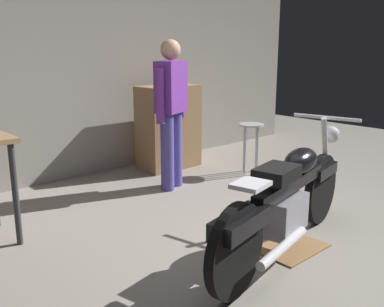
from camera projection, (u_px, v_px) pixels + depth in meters
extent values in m
plane|color=gray|center=(246.00, 246.00, 3.60)|extent=(12.00, 12.00, 0.00)
cube|color=gray|center=(71.00, 50.00, 5.24)|extent=(8.00, 0.12, 3.10)
cylinder|color=#2D2D33|center=(15.00, 195.00, 3.54)|extent=(0.05, 0.05, 0.86)
cylinder|color=black|center=(321.00, 189.00, 4.03)|extent=(0.64, 0.20, 0.64)
cylinder|color=black|center=(236.00, 251.00, 2.81)|extent=(0.64, 0.20, 0.64)
cube|color=black|center=(322.00, 171.00, 3.99)|extent=(0.46, 0.23, 0.10)
cube|color=black|center=(240.00, 223.00, 2.80)|extent=(0.55, 0.28, 0.12)
cube|color=gray|center=(283.00, 214.00, 3.38)|extent=(0.48, 0.33, 0.28)
cube|color=black|center=(290.00, 185.00, 3.40)|extent=(1.10, 0.32, 0.10)
ellipsoid|color=black|center=(301.00, 161.00, 3.53)|extent=(0.48, 0.31, 0.20)
cube|color=black|center=(277.00, 174.00, 3.17)|extent=(0.40, 0.31, 0.10)
cube|color=silver|center=(251.00, 185.00, 2.85)|extent=(0.28, 0.25, 0.03)
cylinder|color=silver|center=(325.00, 153.00, 4.00)|extent=(0.27, 0.10, 0.68)
cylinder|color=silver|center=(326.00, 118.00, 3.89)|extent=(0.15, 0.59, 0.03)
sphere|color=silver|center=(331.00, 135.00, 4.06)|extent=(0.16, 0.16, 0.16)
cylinder|color=silver|center=(283.00, 247.00, 3.09)|extent=(0.70, 0.21, 0.07)
cylinder|color=#50479A|center=(176.00, 149.00, 5.09)|extent=(0.15, 0.15, 0.88)
cylinder|color=#50479A|center=(167.00, 152.00, 4.91)|extent=(0.15, 0.15, 0.88)
cube|color=#72339E|center=(171.00, 87.00, 4.83)|extent=(0.43, 0.34, 0.56)
cylinder|color=#72339E|center=(181.00, 92.00, 5.06)|extent=(0.09, 0.09, 0.58)
cylinder|color=#72339E|center=(160.00, 96.00, 4.64)|extent=(0.09, 0.09, 0.58)
sphere|color=tan|center=(170.00, 50.00, 4.73)|extent=(0.22, 0.22, 0.22)
cylinder|color=#B2B2B7|center=(251.00, 125.00, 5.55)|extent=(0.32, 0.32, 0.02)
cylinder|color=#B2B2B7|center=(256.00, 148.00, 5.70)|extent=(0.02, 0.02, 0.62)
cylinder|color=#B2B2B7|center=(244.00, 148.00, 5.71)|extent=(0.02, 0.02, 0.62)
cylinder|color=#B2B2B7|center=(245.00, 151.00, 5.56)|extent=(0.02, 0.02, 0.62)
cylinder|color=#B2B2B7|center=(257.00, 151.00, 5.55)|extent=(0.02, 0.02, 0.62)
cube|color=#99724C|center=(169.00, 127.00, 5.83)|extent=(0.80, 0.44, 1.10)
sphere|color=tan|center=(180.00, 106.00, 5.59)|extent=(0.04, 0.04, 0.04)
sphere|color=tan|center=(180.00, 130.00, 5.67)|extent=(0.04, 0.04, 0.04)
sphere|color=tan|center=(180.00, 152.00, 5.74)|extent=(0.04, 0.04, 0.04)
cube|color=olive|center=(291.00, 248.00, 3.56)|extent=(0.56, 0.40, 0.01)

